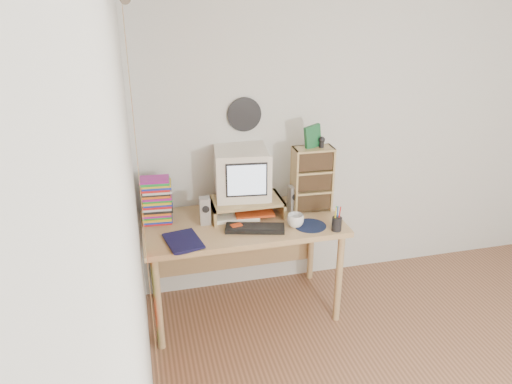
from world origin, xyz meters
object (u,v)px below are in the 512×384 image
crt_monitor (242,174)px  dvd_stack (157,203)px  diary (167,243)px  cd_rack (312,179)px  mug (295,221)px  keyboard (255,228)px  desk (241,234)px

crt_monitor → dvd_stack: crt_monitor is taller
crt_monitor → diary: (-0.58, -0.39, -0.27)m
cd_rack → diary: (-1.09, -0.31, -0.21)m
mug → keyboard: bearing=177.0°
desk → dvd_stack: 0.64m
keyboard → cd_rack: 0.58m
dvd_stack → mug: bearing=-14.2°
keyboard → diary: (-0.60, -0.08, 0.01)m
crt_monitor → dvd_stack: (-0.61, -0.01, -0.16)m
crt_monitor → diary: bearing=-139.4°
cd_rack → diary: 1.15m
keyboard → mug: 0.29m
crt_monitor → keyboard: size_ratio=0.92×
keyboard → cd_rack: bearing=40.3°
crt_monitor → diary: size_ratio=1.44×
crt_monitor → mug: crt_monitor is taller
desk → diary: (-0.55, -0.30, 0.16)m
desk → crt_monitor: (0.04, 0.09, 0.43)m
dvd_stack → diary: size_ratio=1.10×
dvd_stack → mug: 0.97m
crt_monitor → cd_rack: 0.51m
keyboard → mug: bearing=12.2°
desk → keyboard: size_ratio=3.48×
crt_monitor → mug: (0.30, -0.32, -0.25)m
crt_monitor → dvd_stack: size_ratio=1.32×
dvd_stack → diary: bearing=-80.9°
keyboard → diary: size_ratio=1.57×
dvd_stack → diary: dvd_stack is taller
diary → desk: bearing=18.3°
desk → cd_rack: 0.66m
desk → mug: (0.34, -0.23, 0.18)m
cd_rack → desk: bearing=-176.7°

